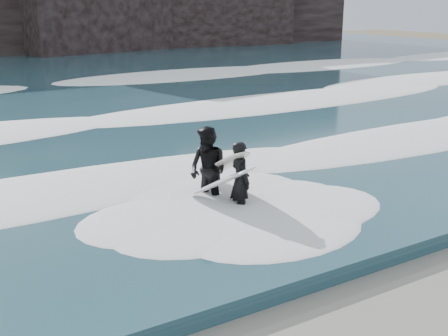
{
  "coord_description": "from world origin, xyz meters",
  "views": [
    {
      "loc": [
        -6.28,
        -2.73,
        4.23
      ],
      "look_at": [
        -0.66,
        6.49,
        1.0
      ],
      "focal_mm": 45.0,
      "sensor_mm": 36.0,
      "label": 1
    }
  ],
  "objects": [
    {
      "name": "foam_far",
      "position": [
        0.0,
        25.0,
        0.45
      ],
      "size": [
        60.0,
        4.8,
        0.3
      ],
      "primitive_type": "ellipsoid",
      "color": "white",
      "rests_on": "sea"
    },
    {
      "name": "sea",
      "position": [
        0.0,
        29.0,
        0.15
      ],
      "size": [
        90.0,
        52.0,
        0.3
      ],
      "primitive_type": "cube",
      "color": "#214453",
      "rests_on": "ground"
    },
    {
      "name": "foam_mid",
      "position": [
        0.0,
        16.0,
        0.42
      ],
      "size": [
        60.0,
        4.0,
        0.24
      ],
      "primitive_type": "ellipsoid",
      "color": "white",
      "rests_on": "sea"
    },
    {
      "name": "surfer_left",
      "position": [
        -0.56,
        6.17,
        0.8
      ],
      "size": [
        1.11,
        1.77,
        1.59
      ],
      "color": "black",
      "rests_on": "ground"
    },
    {
      "name": "surfer_right",
      "position": [
        -0.78,
        6.81,
        0.91
      ],
      "size": [
        1.35,
        2.17,
        1.79
      ],
      "color": "black",
      "rests_on": "ground"
    },
    {
      "name": "foam_near",
      "position": [
        0.0,
        9.0,
        0.4
      ],
      "size": [
        60.0,
        3.2,
        0.2
      ],
      "primitive_type": "ellipsoid",
      "color": "white",
      "rests_on": "sea"
    }
  ]
}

